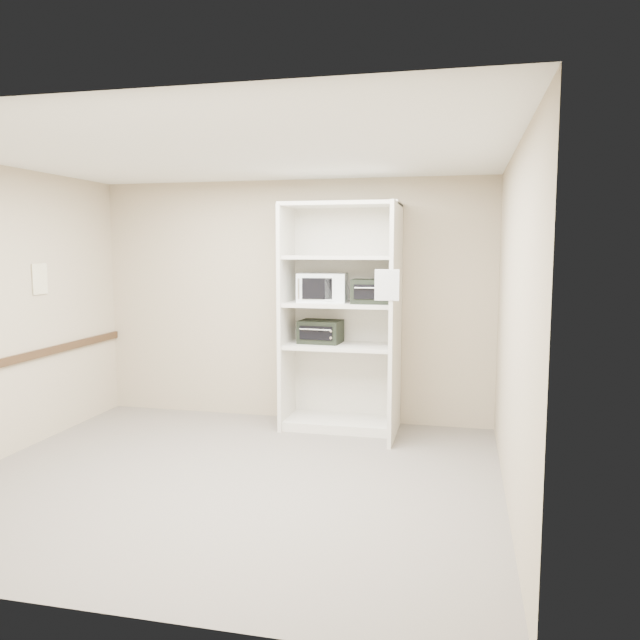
% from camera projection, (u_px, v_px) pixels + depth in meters
% --- Properties ---
extents(floor, '(4.50, 4.00, 0.01)m').
position_uv_depth(floor, '(230.00, 479.00, 5.28)').
color(floor, slate).
rests_on(floor, ground).
extents(ceiling, '(4.50, 4.00, 0.01)m').
position_uv_depth(ceiling, '(225.00, 153.00, 4.97)').
color(ceiling, white).
extents(wall_back, '(4.50, 0.02, 2.70)m').
position_uv_depth(wall_back, '(292.00, 301.00, 7.06)').
color(wall_back, tan).
rests_on(wall_back, ground).
extents(wall_front, '(4.50, 0.02, 2.70)m').
position_uv_depth(wall_front, '(84.00, 365.00, 3.19)').
color(wall_front, tan).
rests_on(wall_front, ground).
extents(wall_right, '(0.02, 4.00, 2.70)m').
position_uv_depth(wall_right, '(513.00, 329.00, 4.63)').
color(wall_right, tan).
rests_on(wall_right, ground).
extents(shelving_unit, '(1.24, 0.92, 2.42)m').
position_uv_depth(shelving_unit, '(345.00, 325.00, 6.65)').
color(shelving_unit, silver).
rests_on(shelving_unit, floor).
extents(microwave, '(0.55, 0.44, 0.31)m').
position_uv_depth(microwave, '(322.00, 287.00, 6.71)').
color(microwave, white).
rests_on(microwave, shelving_unit).
extents(toaster_oven_upper, '(0.45, 0.34, 0.25)m').
position_uv_depth(toaster_oven_upper, '(373.00, 291.00, 6.52)').
color(toaster_oven_upper, black).
rests_on(toaster_oven_upper, shelving_unit).
extents(toaster_oven_lower, '(0.47, 0.37, 0.25)m').
position_uv_depth(toaster_oven_lower, '(321.00, 332.00, 6.77)').
color(toaster_oven_lower, black).
rests_on(toaster_oven_lower, shelving_unit).
extents(paper_sign, '(0.23, 0.01, 0.29)m').
position_uv_depth(paper_sign, '(387.00, 285.00, 5.87)').
color(paper_sign, white).
rests_on(paper_sign, shelving_unit).
extents(wall_poster, '(0.01, 0.22, 0.31)m').
position_uv_depth(wall_poster, '(40.00, 279.00, 6.21)').
color(wall_poster, white).
rests_on(wall_poster, wall_left).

